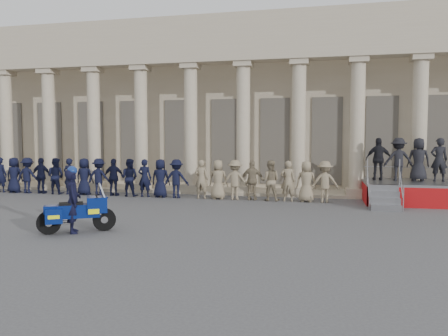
% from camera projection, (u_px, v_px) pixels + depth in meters
% --- Properties ---
extents(ground, '(90.00, 90.00, 0.00)m').
position_uv_depth(ground, '(156.00, 226.00, 13.45)').
color(ground, '#47474A').
rests_on(ground, ground).
extents(building, '(40.00, 12.50, 9.00)m').
position_uv_depth(building, '(242.00, 109.00, 27.48)').
color(building, tan).
rests_on(building, ground).
extents(officer_rank, '(18.43, 0.66, 1.75)m').
position_uv_depth(officer_rank, '(135.00, 178.00, 20.22)').
color(officer_rank, black).
rests_on(officer_rank, ground).
extents(reviewing_stand, '(4.44, 4.21, 2.73)m').
position_uv_depth(reviewing_stand, '(416.00, 167.00, 18.29)').
color(reviewing_stand, gray).
rests_on(reviewing_stand, ground).
extents(motorcycle, '(1.93, 1.47, 1.40)m').
position_uv_depth(motorcycle, '(78.00, 212.00, 12.56)').
color(motorcycle, black).
rests_on(motorcycle, ground).
extents(rider, '(0.73, 0.80, 1.93)m').
position_uv_depth(rider, '(73.00, 200.00, 12.49)').
color(rider, black).
rests_on(rider, ground).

